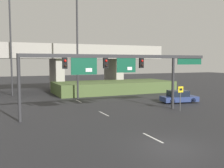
# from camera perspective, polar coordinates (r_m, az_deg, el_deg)

# --- Properties ---
(ground_plane) EXTENTS (160.00, 160.00, 0.00)m
(ground_plane) POSITION_cam_1_polar(r_m,az_deg,el_deg) (15.98, 12.51, -13.11)
(ground_plane) COLOR #262628
(lane_markings) EXTENTS (0.14, 27.98, 0.01)m
(lane_markings) POSITION_cam_1_polar(r_m,az_deg,el_deg) (28.79, -4.93, -4.92)
(lane_markings) COLOR silver
(lane_markings) RESTS_ON ground
(signal_gantry) EXTENTS (18.88, 0.44, 5.56)m
(signal_gantry) POSITION_cam_1_polar(r_m,az_deg,el_deg) (24.44, 1.30, 4.19)
(signal_gantry) COLOR #2D2D30
(signal_gantry) RESTS_ON ground
(speed_limit_sign) EXTENTS (0.60, 0.11, 2.52)m
(speed_limit_sign) POSITION_cam_1_polar(r_m,az_deg,el_deg) (26.70, 14.67, -2.28)
(speed_limit_sign) COLOR #4C4C4C
(speed_limit_sign) RESTS_ON ground
(highway_light_pole_near) EXTENTS (0.70, 0.36, 15.00)m
(highway_light_pole_near) POSITION_cam_1_polar(r_m,az_deg,el_deg) (40.09, -21.20, 8.84)
(highway_light_pole_near) COLOR #2D2D30
(highway_light_pole_near) RESTS_ON ground
(highway_light_pole_far) EXTENTS (0.70, 0.36, 16.18)m
(highway_light_pole_far) POSITION_cam_1_polar(r_m,az_deg,el_deg) (34.59, -7.59, 10.78)
(highway_light_pole_far) COLOR #2D2D30
(highway_light_pole_far) RESTS_ON ground
(overpass_bridge) EXTENTS (36.90, 7.27, 7.69)m
(overpass_bridge) POSITION_cam_1_polar(r_m,az_deg,el_deg) (44.97, -11.98, 5.26)
(overpass_bridge) COLOR #A39E93
(overpass_bridge) RESTS_ON ground
(grass_embankment) EXTENTS (18.64, 7.81, 1.73)m
(grass_embankment) POSITION_cam_1_polar(r_m,az_deg,el_deg) (41.81, 0.39, -0.63)
(grass_embankment) COLOR #4C6033
(grass_embankment) RESTS_ON ground
(parked_sedan_near_right) EXTENTS (4.54, 2.63, 1.47)m
(parked_sedan_near_right) POSITION_cam_1_polar(r_m,az_deg,el_deg) (32.37, 14.33, -2.75)
(parked_sedan_near_right) COLOR navy
(parked_sedan_near_right) RESTS_ON ground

